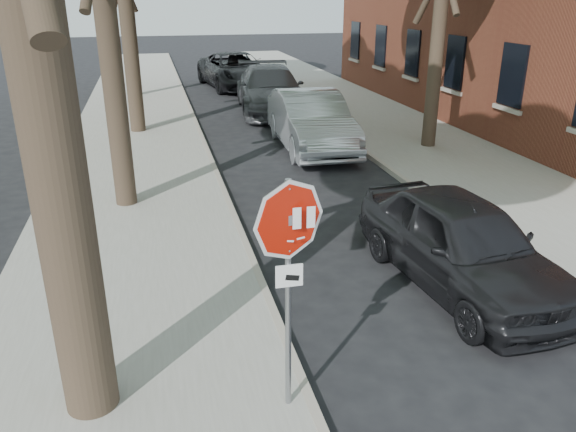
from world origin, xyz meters
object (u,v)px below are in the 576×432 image
at_px(car_b, 311,121).
at_px(car_d, 236,70).
at_px(car_a, 461,243).
at_px(car_c, 270,90).
at_px(stop_sign, 289,255).

xyz_separation_m(car_b, car_d, (-0.40, 12.03, -0.01)).
relative_size(car_a, car_c, 0.73).
bearing_deg(stop_sign, car_c, 78.78).
distance_m(car_c, car_d, 6.25).
bearing_deg(car_b, car_c, 92.10).
relative_size(stop_sign, car_a, 0.60).
distance_m(car_b, car_d, 12.04).
distance_m(stop_sign, car_d, 23.08).
height_order(car_a, car_c, car_c).
relative_size(stop_sign, car_b, 0.51).
bearing_deg(car_d, car_b, -95.10).
bearing_deg(car_b, car_a, -87.90).
relative_size(stop_sign, car_d, 0.44).
xyz_separation_m(stop_sign, car_d, (2.90, 22.87, -1.12)).
bearing_deg(car_d, stop_sign, -104.23).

